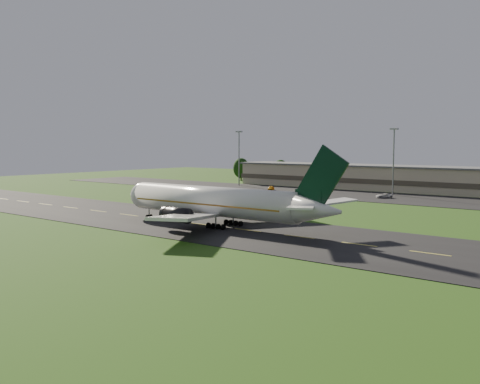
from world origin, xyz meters
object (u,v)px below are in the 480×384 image
Objects in this scene: airliner at (216,202)px; light_mast_centre at (394,153)px; terminal at (417,180)px; service_vehicle_c at (384,196)px; service_vehicle_b at (315,190)px; light_mast_west at (239,152)px; service_vehicle_a at (271,188)px.

light_mast_centre reaches higher than airliner.
service_vehicle_c is at bearing -89.32° from terminal.
light_mast_centre is at bearing -98.38° from service_vehicle_b.
airliner is 77.25m from service_vehicle_b.
terminal is at bearing 14.76° from light_mast_west.
terminal is 33.76m from service_vehicle_b.
light_mast_west is at bearing 130.69° from service_vehicle_a.
service_vehicle_a is at bearing -25.00° from light_mast_west.
service_vehicle_c is at bearing 86.09° from airliner.
light_mast_centre reaches higher than service_vehicle_a.
service_vehicle_c is (0.32, -26.56, -3.23)m from terminal.
airliner reaches higher than terminal.
airliner is 2.52× the size of light_mast_centre.
service_vehicle_b is (-22.14, 73.91, -3.95)m from airliner.
airliner is 11.96× the size of service_vehicle_a.
terminal is 18.45m from light_mast_centre.
light_mast_west is at bearing -149.33° from service_vehicle_c.
airliner is 78.84m from service_vehicle_a.
terminal is at bearing -71.23° from service_vehicle_b.
service_vehicle_a is (-39.52, -26.38, -3.16)m from terminal.
light_mast_centre is (1.62, 79.98, 8.08)m from airliner.
service_vehicle_a is at bearing -146.27° from terminal.
service_vehicle_c is at bearing -9.54° from light_mast_west.
light_mast_centre is 41.22m from service_vehicle_a.
airliner is at bearing -53.87° from light_mast_west.
light_mast_west is 38.66m from service_vehicle_b.
service_vehicle_c reaches higher than service_vehicle_b.
light_mast_west is 26.92m from service_vehicle_a.
light_mast_west is (-61.40, -16.18, 8.75)m from terminal.
light_mast_west reaches higher than terminal.
airliner reaches higher than service_vehicle_a.
airliner is at bearing -52.54° from service_vehicle_c.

